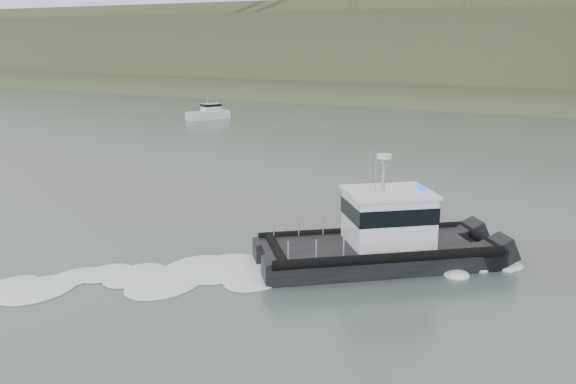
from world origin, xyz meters
name	(u,v)px	position (x,y,z in m)	size (l,w,h in m)	color
ground	(190,281)	(0.00, 0.00, 0.00)	(400.00, 400.00, 0.00)	#4D5B56
headlands	(559,54)	(0.00, 125.50, 7.05)	(500.00, 105.36, 27.12)	#44512E
patrol_boat	(380,236)	(6.42, 6.00, 1.34)	(11.04, 10.13, 5.35)	black
motorboat	(209,113)	(-32.85, 47.22, 0.78)	(4.00, 5.96, 3.12)	silver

